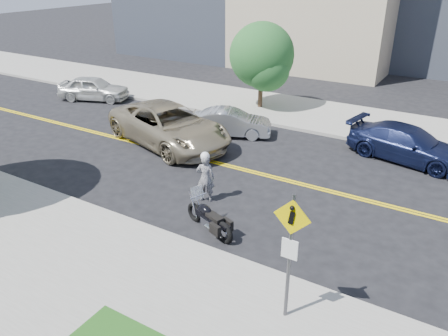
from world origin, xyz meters
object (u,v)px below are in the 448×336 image
at_px(parked_car_blue, 407,144).
at_px(pedestrian_sign, 290,246).
at_px(parked_car_white, 94,88).
at_px(parked_car_silver, 230,123).
at_px(motorcycle, 209,213).
at_px(motorcyclist, 205,177).
at_px(suv, 169,125).

bearing_deg(parked_car_blue, pedestrian_sign, -171.90).
xyz_separation_m(parked_car_white, parked_car_silver, (9.53, -0.93, -0.07)).
relative_size(motorcycle, parked_car_blue, 0.43).
bearing_deg(parked_car_white, motorcyclist, -139.79).
height_order(motorcyclist, motorcycle, motorcyclist).
relative_size(suv, parked_car_white, 1.54).
height_order(parked_car_white, parked_car_blue, parked_car_blue).
xyz_separation_m(suv, parked_car_blue, (9.08, 3.46, -0.17)).
bearing_deg(parked_car_white, pedestrian_sign, -142.86).
distance_m(motorcyclist, suv, 5.29).
distance_m(parked_car_white, parked_car_blue, 16.88).
relative_size(parked_car_white, parked_car_silver, 1.08).
height_order(motorcyclist, parked_car_blue, motorcyclist).
bearing_deg(motorcyclist, pedestrian_sign, 117.52).
distance_m(suv, parked_car_silver, 2.85).
height_order(pedestrian_sign, parked_car_white, pedestrian_sign).
height_order(motorcycle, parked_car_blue, parked_car_blue).
relative_size(motorcyclist, parked_car_silver, 0.47).
xyz_separation_m(pedestrian_sign, parked_car_silver, (-6.74, 9.23, -1.36)).
xyz_separation_m(pedestrian_sign, parked_car_white, (-16.27, 10.16, -1.29)).
height_order(suv, parked_car_blue, suv).
distance_m(suv, parked_car_blue, 9.72).
height_order(parked_car_white, parked_car_silver, parked_car_white).
height_order(motorcyclist, suv, motorcyclist).
distance_m(motorcyclist, parked_car_blue, 8.48).
bearing_deg(parked_car_white, parked_car_silver, -116.47).
relative_size(suv, parked_car_blue, 1.30).
bearing_deg(parked_car_blue, suv, 122.26).
distance_m(pedestrian_sign, motorcyclist, 5.80).
xyz_separation_m(suv, parked_car_white, (-7.80, 3.18, -0.17)).
distance_m(motorcycle, parked_car_white, 15.23).
bearing_deg(parked_car_silver, parked_car_blue, -103.61).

